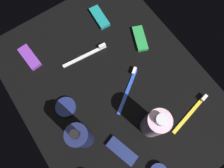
{
  "coord_description": "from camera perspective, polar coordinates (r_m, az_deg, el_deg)",
  "views": [
    {
      "loc": [
        17.86,
        -12.27,
        70.74
      ],
      "look_at": [
        0.0,
        0.0,
        3.0
      ],
      "focal_mm": 32.9,
      "sensor_mm": 36.0,
      "label": 1
    }
  ],
  "objects": [
    {
      "name": "ground_plane",
      "position": [
        0.75,
        -0.0,
        -0.84
      ],
      "size": [
        84.0,
        64.0,
        1.2
      ],
      "primitive_type": "cube",
      "color": "black"
    },
    {
      "name": "lotion_bottle",
      "position": [
        0.62,
        -8.59,
        -14.34
      ],
      "size": [
        6.1,
        6.1,
        21.45
      ],
      "color": "#181E4A",
      "rests_on": "ground_plane"
    },
    {
      "name": "bodywash_bottle",
      "position": [
        0.64,
        11.81,
        -10.79
      ],
      "size": [
        6.89,
        6.89,
        17.82
      ],
      "color": "silver",
      "rests_on": "ground_plane"
    },
    {
      "name": "toothbrush_white",
      "position": [
        0.79,
        -6.87,
        8.21
      ],
      "size": [
        2.98,
        18.03,
        2.1
      ],
      "color": "white",
      "rests_on": "ground_plane"
    },
    {
      "name": "toothbrush_yellow",
      "position": [
        0.76,
        21.34,
        -7.11
      ],
      "size": [
        4.79,
        17.87,
        2.1
      ],
      "color": "yellow",
      "rests_on": "ground_plane"
    },
    {
      "name": "toothbrush_blue",
      "position": [
        0.73,
        4.64,
        -1.13
      ],
      "size": [
        10.97,
        15.65,
        2.1
      ],
      "color": "blue",
      "rests_on": "ground_plane"
    },
    {
      "name": "snack_bar_purple",
      "position": [
        0.83,
        -21.92,
        6.95
      ],
      "size": [
        10.68,
        4.79,
        1.5
      ],
      "primitive_type": "cube",
      "rotation": [
        0.0,
        0.0,
        0.08
      ],
      "color": "purple",
      "rests_on": "ground_plane"
    },
    {
      "name": "snack_bar_navy",
      "position": [
        0.7,
        2.77,
        -18.1
      ],
      "size": [
        11.11,
        6.81,
        1.5
      ],
      "primitive_type": "cube",
      "rotation": [
        0.0,
        0.0,
        0.29
      ],
      "color": "navy",
      "rests_on": "ground_plane"
    },
    {
      "name": "snack_bar_teal",
      "position": [
        0.86,
        -3.54,
        18.05
      ],
      "size": [
        10.68,
        4.81,
        1.5
      ],
      "primitive_type": "cube",
      "rotation": [
        0.0,
        0.0,
        -0.08
      ],
      "color": "teal",
      "rests_on": "ground_plane"
    },
    {
      "name": "snack_bar_green",
      "position": [
        0.82,
        7.76,
        12.42
      ],
      "size": [
        11.14,
        7.7,
        1.5
      ],
      "primitive_type": "cube",
      "rotation": [
        0.0,
        0.0,
        -0.4
      ],
      "color": "green",
      "rests_on": "ground_plane"
    },
    {
      "name": "cream_tin_left",
      "position": [
        0.73,
        -12.69,
        -6.31
      ],
      "size": [
        7.01,
        7.01,
        1.66
      ],
      "primitive_type": "cylinder",
      "color": "navy",
      "rests_on": "ground_plane"
    }
  ]
}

